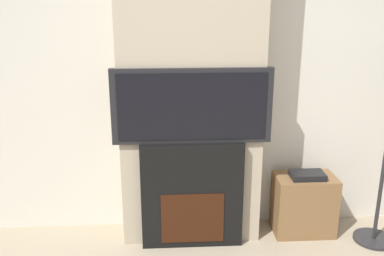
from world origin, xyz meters
The scene contains 5 objects.
wall_back centered at (0.00, 2.03, 1.35)m, with size 6.00×0.06×2.70m.
chimney_breast centered at (0.00, 1.83, 1.35)m, with size 1.10×0.34×2.70m.
fireplace centered at (0.00, 1.66, 0.43)m, with size 0.79×0.15×0.87m.
television centered at (0.00, 1.66, 1.15)m, with size 1.19×0.07×0.57m.
media_stand centered at (0.95, 1.79, 0.26)m, with size 0.50×0.31×0.56m.
Camera 1 is at (-0.18, -1.39, 1.92)m, focal length 40.00 mm.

